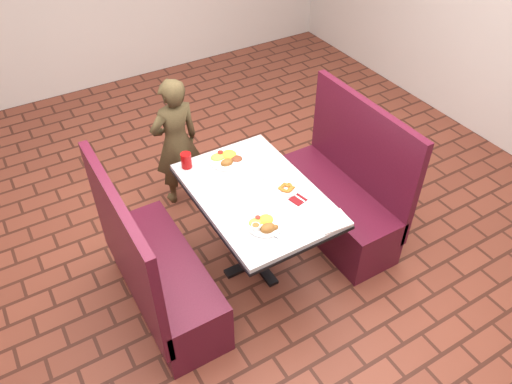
{
  "coord_description": "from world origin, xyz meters",
  "views": [
    {
      "loc": [
        -1.37,
        -2.3,
        3.06
      ],
      "look_at": [
        0.0,
        0.0,
        0.75
      ],
      "focal_mm": 35.0,
      "sensor_mm": 36.0,
      "label": 1
    }
  ],
  "objects_px": {
    "far_dinner_plate": "(227,157)",
    "diner_person": "(176,143)",
    "dining_table": "(256,202)",
    "booth_bench_right": "(339,198)",
    "near_dinner_plate": "(265,223)",
    "plantain_plate": "(286,189)",
    "booth_bench_left": "(158,275)",
    "red_tumbler": "(186,160)"
  },
  "relations": [
    {
      "from": "diner_person",
      "to": "dining_table",
      "type": "bearing_deg",
      "value": 93.73
    },
    {
      "from": "booth_bench_right",
      "to": "red_tumbler",
      "type": "xyz_separation_m",
      "value": [
        -1.1,
        0.52,
        0.48
      ]
    },
    {
      "from": "near_dinner_plate",
      "to": "plantain_plate",
      "type": "height_order",
      "value": "near_dinner_plate"
    },
    {
      "from": "diner_person",
      "to": "plantain_plate",
      "type": "bearing_deg",
      "value": 102.43
    },
    {
      "from": "booth_bench_right",
      "to": "diner_person",
      "type": "height_order",
      "value": "diner_person"
    },
    {
      "from": "dining_table",
      "to": "diner_person",
      "type": "bearing_deg",
      "value": 99.14
    },
    {
      "from": "booth_bench_right",
      "to": "diner_person",
      "type": "relative_size",
      "value": 1.0
    },
    {
      "from": "dining_table",
      "to": "red_tumbler",
      "type": "bearing_deg",
      "value": 120.01
    },
    {
      "from": "dining_table",
      "to": "plantain_plate",
      "type": "bearing_deg",
      "value": -24.11
    },
    {
      "from": "diner_person",
      "to": "near_dinner_plate",
      "type": "relative_size",
      "value": 4.93
    },
    {
      "from": "dining_table",
      "to": "booth_bench_left",
      "type": "height_order",
      "value": "booth_bench_left"
    },
    {
      "from": "booth_bench_left",
      "to": "plantain_plate",
      "type": "height_order",
      "value": "booth_bench_left"
    },
    {
      "from": "booth_bench_right",
      "to": "plantain_plate",
      "type": "xyz_separation_m",
      "value": [
        -0.6,
        -0.09,
        0.43
      ]
    },
    {
      "from": "dining_table",
      "to": "booth_bench_right",
      "type": "height_order",
      "value": "booth_bench_right"
    },
    {
      "from": "booth_bench_right",
      "to": "far_dinner_plate",
      "type": "bearing_deg",
      "value": 151.32
    },
    {
      "from": "dining_table",
      "to": "booth_bench_left",
      "type": "distance_m",
      "value": 0.86
    },
    {
      "from": "plantain_plate",
      "to": "near_dinner_plate",
      "type": "bearing_deg",
      "value": -144.08
    },
    {
      "from": "booth_bench_right",
      "to": "diner_person",
      "type": "bearing_deg",
      "value": 132.64
    },
    {
      "from": "far_dinner_plate",
      "to": "red_tumbler",
      "type": "height_order",
      "value": "red_tumbler"
    },
    {
      "from": "dining_table",
      "to": "plantain_plate",
      "type": "relative_size",
      "value": 6.86
    },
    {
      "from": "diner_person",
      "to": "booth_bench_right",
      "type": "bearing_deg",
      "value": 127.22
    },
    {
      "from": "diner_person",
      "to": "near_dinner_plate",
      "type": "distance_m",
      "value": 1.39
    },
    {
      "from": "far_dinner_plate",
      "to": "diner_person",
      "type": "bearing_deg",
      "value": 105.56
    },
    {
      "from": "far_dinner_plate",
      "to": "booth_bench_left",
      "type": "bearing_deg",
      "value": -151.45
    },
    {
      "from": "near_dinner_plate",
      "to": "red_tumbler",
      "type": "bearing_deg",
      "value": 101.57
    },
    {
      "from": "booth_bench_left",
      "to": "far_dinner_plate",
      "type": "xyz_separation_m",
      "value": [
        0.8,
        0.44,
        0.45
      ]
    },
    {
      "from": "booth_bench_right",
      "to": "near_dinner_plate",
      "type": "xyz_separation_m",
      "value": [
        -0.92,
        -0.32,
        0.45
      ]
    },
    {
      "from": "dining_table",
      "to": "near_dinner_plate",
      "type": "relative_size",
      "value": 4.98
    },
    {
      "from": "dining_table",
      "to": "diner_person",
      "type": "relative_size",
      "value": 1.01
    },
    {
      "from": "dining_table",
      "to": "near_dinner_plate",
      "type": "height_order",
      "value": "near_dinner_plate"
    },
    {
      "from": "near_dinner_plate",
      "to": "red_tumbler",
      "type": "relative_size",
      "value": 2.03
    },
    {
      "from": "dining_table",
      "to": "red_tumbler",
      "type": "distance_m",
      "value": 0.62
    },
    {
      "from": "red_tumbler",
      "to": "dining_table",
      "type": "bearing_deg",
      "value": -59.99
    },
    {
      "from": "diner_person",
      "to": "red_tumbler",
      "type": "bearing_deg",
      "value": 71.02
    },
    {
      "from": "diner_person",
      "to": "plantain_plate",
      "type": "xyz_separation_m",
      "value": [
        0.37,
        -1.14,
        0.16
      ]
    },
    {
      "from": "booth_bench_left",
      "to": "near_dinner_plate",
      "type": "distance_m",
      "value": 0.87
    },
    {
      "from": "diner_person",
      "to": "plantain_plate",
      "type": "distance_m",
      "value": 1.21
    },
    {
      "from": "plantain_plate",
      "to": "diner_person",
      "type": "bearing_deg",
      "value": 107.85
    },
    {
      "from": "diner_person",
      "to": "booth_bench_left",
      "type": "bearing_deg",
      "value": 53.66
    },
    {
      "from": "booth_bench_right",
      "to": "far_dinner_plate",
      "type": "xyz_separation_m",
      "value": [
        -0.8,
        0.44,
        0.45
      ]
    },
    {
      "from": "dining_table",
      "to": "far_dinner_plate",
      "type": "bearing_deg",
      "value": 89.72
    },
    {
      "from": "red_tumbler",
      "to": "plantain_plate",
      "type": "bearing_deg",
      "value": -50.65
    }
  ]
}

